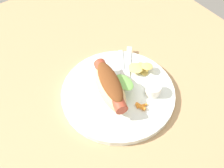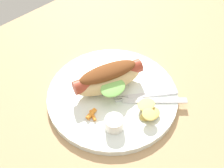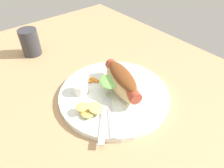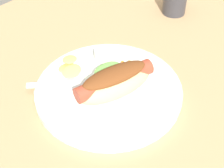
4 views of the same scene
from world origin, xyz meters
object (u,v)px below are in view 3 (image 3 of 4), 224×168
(carrot_garnish, at_px, (94,80))
(knife, at_px, (104,119))
(chips_pile, at_px, (89,110))
(drinking_cup, at_px, (30,42))
(sauce_ramekin, at_px, (80,88))
(plate, at_px, (114,94))
(fork, at_px, (111,114))
(hot_dog, at_px, (122,81))

(carrot_garnish, bearing_deg, knife, -26.26)
(chips_pile, distance_m, drinking_cup, 0.38)
(sauce_ramekin, relative_size, drinking_cup, 0.43)
(plate, height_order, fork, fork)
(knife, relative_size, chips_pile, 2.31)
(sauce_ramekin, bearing_deg, carrot_garnish, 106.10)
(plate, bearing_deg, knife, -54.68)
(hot_dog, height_order, chips_pile, hot_dog)
(carrot_garnish, bearing_deg, fork, -18.13)
(hot_dog, height_order, drinking_cup, drinking_cup)
(plate, relative_size, knife, 2.07)
(fork, bearing_deg, plate, -11.70)
(chips_pile, height_order, drinking_cup, drinking_cup)
(sauce_ramekin, xyz_separation_m, drinking_cup, (-0.30, -0.01, 0.02))
(plate, height_order, carrot_garnish, carrot_garnish)
(hot_dog, relative_size, fork, 1.34)
(fork, bearing_deg, hot_dog, -23.57)
(plate, bearing_deg, carrot_garnish, -168.63)
(plate, distance_m, knife, 0.10)
(fork, height_order, chips_pile, chips_pile)
(plate, xyz_separation_m, drinking_cup, (-0.36, -0.08, 0.04))
(knife, distance_m, drinking_cup, 0.42)
(plate, relative_size, chips_pile, 4.78)
(carrot_garnish, bearing_deg, plate, 11.37)
(chips_pile, relative_size, drinking_cup, 0.68)
(knife, distance_m, carrot_garnish, 0.15)
(hot_dog, bearing_deg, sauce_ramekin, 70.84)
(sauce_ramekin, height_order, chips_pile, sauce_ramekin)
(hot_dog, distance_m, knife, 0.12)
(chips_pile, bearing_deg, drinking_cup, 178.29)
(chips_pile, xyz_separation_m, carrot_garnish, (-0.09, 0.08, -0.01))
(sauce_ramekin, xyz_separation_m, knife, (0.12, -0.01, -0.01))
(knife, bearing_deg, carrot_garnish, 15.95)
(knife, height_order, drinking_cup, drinking_cup)
(fork, xyz_separation_m, chips_pile, (-0.04, -0.04, 0.01))
(hot_dog, height_order, carrot_garnish, hot_dog)
(knife, relative_size, drinking_cup, 1.58)
(sauce_ramekin, relative_size, chips_pile, 0.63)
(fork, relative_size, drinking_cup, 1.40)
(fork, xyz_separation_m, knife, (0.00, -0.02, -0.00))
(hot_dog, height_order, knife, hot_dog)
(hot_dog, height_order, fork, hot_dog)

